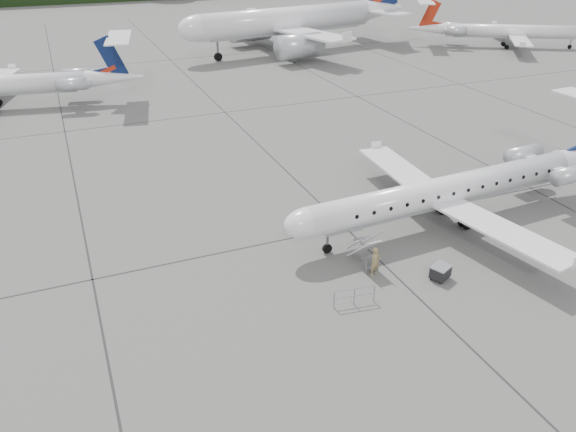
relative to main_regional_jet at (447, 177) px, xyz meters
name	(u,v)px	position (x,y,z in m)	size (l,w,h in m)	color
ground	(436,252)	(-2.50, -2.97, -3.28)	(320.00, 320.00, 0.00)	#565654
main_regional_jet	(447,177)	(0.00, 0.00, 0.00)	(25.62, 18.45, 6.57)	silver
airstair	(364,249)	(-7.26, -2.45, -2.26)	(0.85, 2.13, 2.06)	silver
passenger	(375,262)	(-7.19, -3.66, -2.40)	(0.65, 0.42, 1.77)	olive
safety_railing	(354,297)	(-9.58, -5.65, -2.78)	(2.20, 0.08, 1.00)	gray
baggage_cart	(440,272)	(-4.04, -5.40, -2.84)	(1.03, 0.83, 0.89)	black
bg_narrowbody	(287,7)	(11.29, 54.15, 3.21)	(36.19, 26.06, 12.99)	silver
bg_regional_right	(515,25)	(45.36, 43.99, 0.16)	(26.28, 18.92, 6.89)	silver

